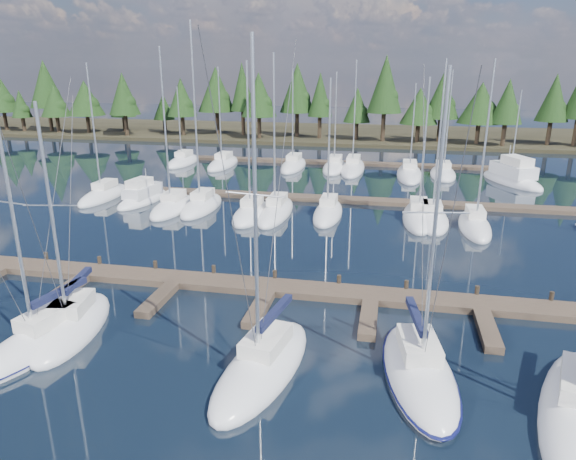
% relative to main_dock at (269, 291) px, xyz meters
% --- Properties ---
extents(ground, '(260.00, 260.00, 0.00)m').
position_rel_main_dock_xyz_m(ground, '(0.00, 12.64, -0.20)').
color(ground, black).
rests_on(ground, ground).
extents(far_shore, '(220.00, 30.00, 0.60)m').
position_rel_main_dock_xyz_m(far_shore, '(0.00, 72.64, 0.10)').
color(far_shore, '#2D2819').
rests_on(far_shore, ground).
extents(main_dock, '(44.00, 6.13, 0.90)m').
position_rel_main_dock_xyz_m(main_dock, '(0.00, 0.00, 0.00)').
color(main_dock, '#4C3D2F').
rests_on(main_dock, ground).
extents(back_docks, '(50.00, 21.80, 0.40)m').
position_rel_main_dock_xyz_m(back_docks, '(0.00, 32.23, -0.00)').
color(back_docks, '#4C3D2F').
rests_on(back_docks, ground).
extents(front_sailboat_1, '(4.27, 8.94, 13.29)m').
position_rel_main_dock_xyz_m(front_sailboat_1, '(-9.44, -7.84, 0.08)').
color(front_sailboat_1, silver).
rests_on(front_sailboat_1, ground).
extents(front_sailboat_2, '(4.18, 7.97, 12.34)m').
position_rel_main_dock_xyz_m(front_sailboat_2, '(-8.91, -6.23, 0.08)').
color(front_sailboat_2, silver).
rests_on(front_sailboat_2, ground).
extents(front_sailboat_3, '(4.26, 8.86, 14.97)m').
position_rel_main_dock_xyz_m(front_sailboat_3, '(1.62, -7.86, 0.09)').
color(front_sailboat_3, silver).
rests_on(front_sailboat_3, ground).
extents(front_sailboat_4, '(4.27, 9.01, 13.86)m').
position_rel_main_dock_xyz_m(front_sailboat_4, '(8.42, -6.91, 0.08)').
color(front_sailboat_4, silver).
rests_on(front_sailboat_4, ground).
extents(back_sailboat_rows, '(48.57, 33.28, 17.46)m').
position_rel_main_dock_xyz_m(back_sailboat_rows, '(0.38, 27.91, 0.06)').
color(back_sailboat_rows, silver).
rests_on(back_sailboat_rows, ground).
extents(motor_yacht_left, '(3.60, 8.09, 3.90)m').
position_rel_main_dock_xyz_m(motor_yacht_left, '(-17.39, 18.68, 0.24)').
color(motor_yacht_left, silver).
rests_on(motor_yacht_left, ground).
extents(motor_yacht_right, '(7.25, 10.71, 5.12)m').
position_rel_main_dock_xyz_m(motor_yacht_right, '(20.53, 35.14, 0.35)').
color(motor_yacht_right, silver).
rests_on(motor_yacht_right, ground).
extents(tree_line, '(185.14, 12.23, 14.02)m').
position_rel_main_dock_xyz_m(tree_line, '(2.56, 62.84, 7.21)').
color(tree_line, black).
rests_on(tree_line, far_shore).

